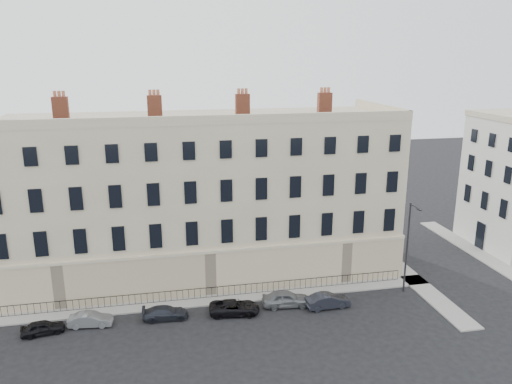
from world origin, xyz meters
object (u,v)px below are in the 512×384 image
(car_d, at_px, (234,307))
(streetlamp, at_px, (408,244))
(car_c, at_px, (165,313))
(car_a, at_px, (43,328))
(car_b, at_px, (90,320))
(car_e, at_px, (286,299))
(car_f, at_px, (328,301))

(car_d, xyz_separation_m, streetlamp, (15.50, 0.84, 4.02))
(car_c, distance_m, car_d, 5.56)
(car_c, bearing_deg, car_a, 94.38)
(car_a, xyz_separation_m, car_b, (3.41, 0.47, 0.02))
(car_c, height_order, car_e, car_e)
(car_a, xyz_separation_m, car_f, (22.55, -0.42, 0.08))
(car_a, distance_m, car_c, 9.18)
(streetlamp, bearing_deg, car_f, -171.57)
(car_a, distance_m, streetlamp, 30.51)
(car_d, bearing_deg, car_f, -86.58)
(car_e, bearing_deg, car_f, -99.92)
(car_a, bearing_deg, car_c, -97.28)
(car_b, xyz_separation_m, car_d, (11.31, -0.37, 0.02))
(car_a, relative_size, car_f, 0.84)
(car_e, xyz_separation_m, car_f, (3.37, -0.95, -0.06))
(car_e, distance_m, car_f, 3.50)
(car_a, xyz_separation_m, car_d, (14.72, 0.10, 0.03))
(car_b, height_order, car_f, car_f)
(car_a, bearing_deg, streetlamp, -98.07)
(car_e, relative_size, streetlamp, 0.48)
(car_d, bearing_deg, car_c, 94.04)
(streetlamp, bearing_deg, car_a, -179.83)
(car_d, height_order, streetlamp, streetlamp)
(car_b, bearing_deg, car_e, -83.79)
(car_a, relative_size, car_d, 0.77)
(car_e, relative_size, car_f, 1.07)
(car_a, relative_size, streetlamp, 0.38)
(car_c, xyz_separation_m, streetlamp, (21.05, 0.53, 4.06))
(streetlamp, bearing_deg, car_e, -179.48)
(car_c, bearing_deg, car_b, 91.20)
(car_e, xyz_separation_m, streetlamp, (11.05, 0.41, 3.91))
(car_c, relative_size, car_d, 0.89)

